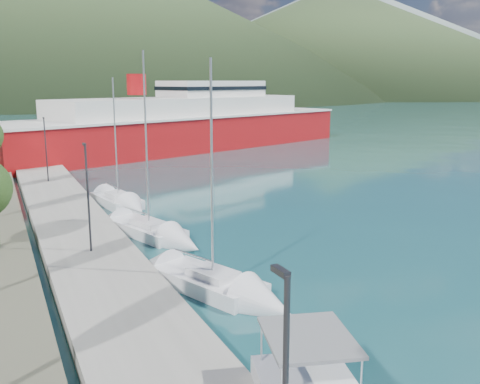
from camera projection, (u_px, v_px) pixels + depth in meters
name	position (u px, v px, depth m)	size (l,w,h in m)	color
ground	(53.00, 125.00, 127.58)	(1400.00, 1400.00, 0.00)	#1B4F55
quay	(65.00, 213.00, 40.32)	(5.00, 88.00, 0.80)	gray
hills_far	(127.00, 21.00, 611.85)	(1480.00, 900.00, 180.00)	gray
hills_near	(153.00, 26.00, 382.23)	(1010.00, 520.00, 115.00)	#344827
lamp_posts	(86.00, 192.00, 29.90)	(0.15, 46.00, 6.06)	#2D2D33
sailboat_near	(237.00, 294.00, 25.14)	(5.46, 8.83, 12.20)	silver
sailboat_mid	(165.00, 237.00, 34.49)	(5.03, 9.32, 13.00)	silver
sailboat_far	(126.00, 206.00, 43.12)	(3.83, 8.10, 11.44)	silver
ferry	(185.00, 126.00, 80.75)	(59.84, 32.43, 11.76)	#A50E11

